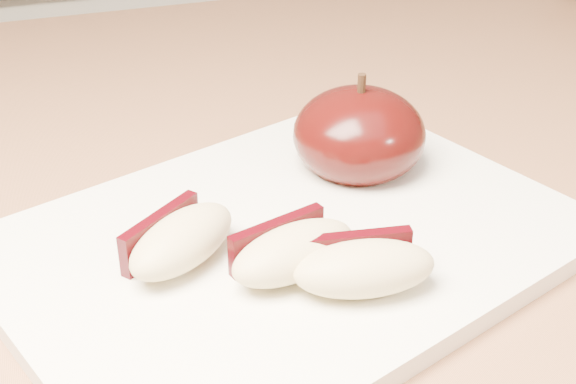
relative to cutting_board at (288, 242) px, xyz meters
name	(u,v)px	position (x,y,z in m)	size (l,w,h in m)	color
back_cabinet	(173,187)	(0.07, 0.82, -0.44)	(2.40, 0.62, 0.94)	silver
cutting_board	(288,242)	(0.00, 0.00, 0.00)	(0.29, 0.22, 0.01)	white
apple_half	(359,135)	(0.06, 0.06, 0.03)	(0.10, 0.10, 0.07)	black
apple_wedge_a	(180,239)	(-0.06, -0.01, 0.02)	(0.07, 0.07, 0.02)	#D6BF88
apple_wedge_b	(292,251)	(-0.01, -0.03, 0.02)	(0.07, 0.05, 0.02)	#D6BF88
apple_wedge_c	(363,267)	(0.02, -0.06, 0.02)	(0.07, 0.04, 0.02)	#D6BF88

